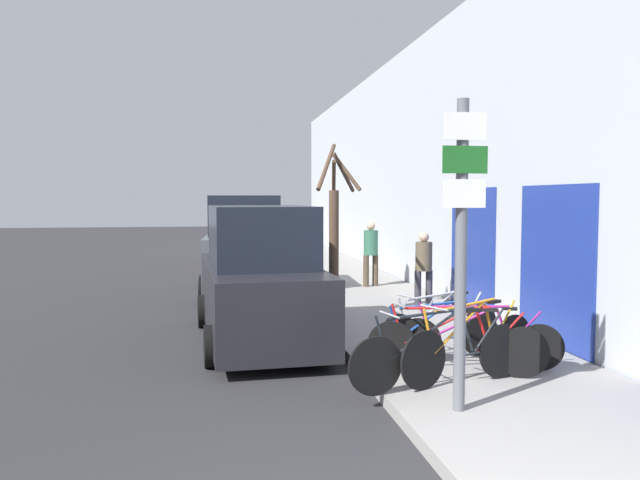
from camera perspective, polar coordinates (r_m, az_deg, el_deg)
name	(u,v)px	position (r m, az deg, el deg)	size (l,w,h in m)	color
ground_plane	(255,302)	(14.75, -5.95, -5.64)	(80.00, 80.00, 0.00)	#28282B
sidewalk_curb	(340,281)	(17.83, 1.85, -3.74)	(3.20, 32.00, 0.15)	gray
building_facade	(401,170)	(18.03, 7.43, 6.36)	(0.23, 32.00, 6.50)	#B2B7C1
signpost	(461,244)	(6.73, 12.81, -0.38)	(0.49, 0.15, 3.31)	#595B60
bicycle_0	(442,353)	(7.77, 11.07, -10.15)	(2.44, 0.69, 0.95)	black
bicycle_1	(471,346)	(8.19, 13.67, -9.37)	(2.18, 1.09, 0.99)	black
bicycle_2	(456,345)	(8.33, 12.32, -9.33)	(2.16, 0.90, 0.90)	black
bicycle_3	(478,339)	(8.80, 14.26, -8.78)	(2.02, 0.96, 0.85)	black
bicycle_4	(437,335)	(8.98, 10.61, -8.53)	(2.02, 0.48, 0.83)	black
bicycle_5	(441,327)	(9.38, 11.01, -7.82)	(2.11, 0.86, 0.91)	black
parked_car_0	(260,282)	(10.49, -5.53, -3.83)	(2.15, 4.70, 2.30)	black
parked_car_1	(245,250)	(15.77, -6.88, -0.91)	(2.25, 4.75, 2.49)	#51565B
parked_car_2	(238,240)	(21.86, -7.48, -0.01)	(2.04, 4.79, 2.11)	gray
pedestrian_near	(371,249)	(16.14, 4.67, -0.83)	(0.42, 0.37, 1.67)	#4C3D2D
pedestrian_far	(424,264)	(13.20, 9.46, -2.15)	(0.41, 0.35, 1.57)	#333338
street_tree	(334,236)	(11.87, 1.33, 0.36)	(1.08, 1.77, 3.30)	#4C3828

